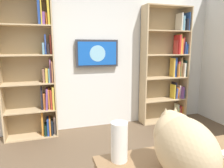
# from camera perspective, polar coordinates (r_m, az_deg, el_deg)

# --- Properties ---
(wall_back) EXTENTS (4.52, 0.06, 2.70)m
(wall_back) POSITION_cam_1_polar(r_m,az_deg,el_deg) (3.74, -3.26, 8.51)
(wall_back) COLOR silver
(wall_back) RESTS_ON ground
(bookshelf_left) EXTENTS (0.92, 0.28, 2.19)m
(bookshelf_left) POSITION_cam_1_polar(r_m,az_deg,el_deg) (4.14, 15.49, 4.94)
(bookshelf_left) COLOR tan
(bookshelf_left) RESTS_ON ground
(bookshelf_right) EXTENTS (0.81, 0.28, 2.24)m
(bookshelf_right) POSITION_cam_1_polar(r_m,az_deg,el_deg) (3.49, -20.71, 3.02)
(bookshelf_right) COLOR tan
(bookshelf_right) RESTS_ON ground
(wall_mounted_tv) EXTENTS (0.75, 0.07, 0.47)m
(wall_mounted_tv) POSITION_cam_1_polar(r_m,az_deg,el_deg) (3.64, -4.13, 8.45)
(wall_mounted_tv) COLOR #333338
(cat) EXTENTS (0.31, 0.57, 0.38)m
(cat) POSITION_cam_1_polar(r_m,az_deg,el_deg) (1.29, 18.72, -15.56)
(cat) COLOR #D1B284
(cat) RESTS_ON desk
(paper_towel_roll) EXTENTS (0.11, 0.11, 0.27)m
(paper_towel_roll) POSITION_cam_1_polar(r_m,az_deg,el_deg) (1.40, 2.03, -15.68)
(paper_towel_roll) COLOR white
(paper_towel_roll) RESTS_ON desk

